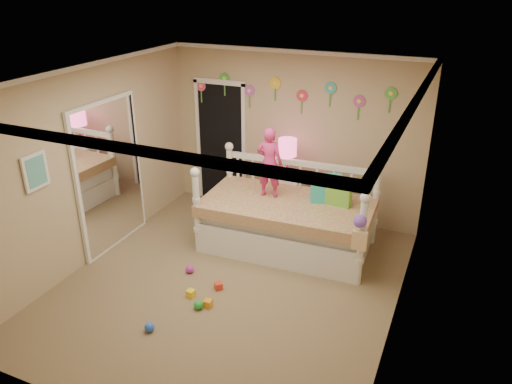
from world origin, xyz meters
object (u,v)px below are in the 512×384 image
at_px(daybed, 288,206).
at_px(nightstand, 286,200).
at_px(table_lamp, 287,152).
at_px(child, 269,163).

relative_size(daybed, nightstand, 3.13).
xyz_separation_m(nightstand, table_lamp, (-0.00, -0.00, 0.78)).
relative_size(daybed, child, 2.38).
xyz_separation_m(daybed, nightstand, (-0.28, 0.72, -0.27)).
distance_m(daybed, table_lamp, 0.93).
distance_m(daybed, nightstand, 0.82).
bearing_deg(table_lamp, nightstand, 88.21).
distance_m(nightstand, table_lamp, 0.78).
relative_size(daybed, table_lamp, 3.90).
xyz_separation_m(child, nightstand, (0.03, 0.65, -0.84)).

